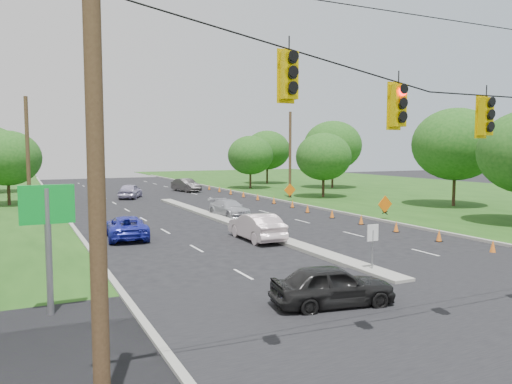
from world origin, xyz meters
TOP-DOWN VIEW (x-y plane):
  - ground at (0.00, 0.00)m, footprint 160.00×160.00m
  - cross_street at (0.00, 0.00)m, footprint 160.00×14.00m
  - curb_left at (-10.10, 30.00)m, footprint 0.25×110.00m
  - curb_right at (10.10, 30.00)m, footprint 0.25×110.00m
  - median at (0.00, 21.00)m, footprint 1.00×34.00m
  - median_sign at (0.00, 6.00)m, footprint 0.55×0.06m
  - utility_pole_far_left at (-12.50, 30.00)m, footprint 0.28×0.28m
  - utility_pole_far_right at (12.50, 35.00)m, footprint 0.28×0.28m
  - cone_1 at (7.90, 6.50)m, footprint 0.32×0.32m
  - cone_2 at (7.90, 10.00)m, footprint 0.32×0.32m
  - cone_3 at (7.90, 13.50)m, footprint 0.32×0.32m
  - cone_4 at (7.90, 17.00)m, footprint 0.32×0.32m
  - cone_5 at (7.90, 20.50)m, footprint 0.32×0.32m
  - cone_6 at (7.90, 24.00)m, footprint 0.32×0.32m
  - cone_7 at (8.50, 27.50)m, footprint 0.32×0.32m
  - cone_8 at (8.50, 31.00)m, footprint 0.32×0.32m
  - cone_9 at (8.50, 34.50)m, footprint 0.32×0.32m
  - cone_10 at (8.50, 38.00)m, footprint 0.32×0.32m
  - cone_11 at (8.50, 41.50)m, footprint 0.32×0.32m
  - cone_12 at (8.50, 45.00)m, footprint 0.32×0.32m
  - cone_13 at (8.50, 48.50)m, footprint 0.32×0.32m
  - work_sign_1 at (10.80, 18.00)m, footprint 1.27×0.58m
  - work_sign_2 at (10.80, 32.00)m, footprint 1.27×0.58m
  - tree_5 at (-14.00, 40.00)m, footprint 5.88×5.88m
  - tree_8 at (22.00, 22.00)m, footprint 7.56×7.56m
  - tree_9 at (16.00, 34.00)m, footprint 5.88×5.88m
  - tree_10 at (24.00, 44.00)m, footprint 7.56×7.56m
  - tree_11 at (20.00, 55.00)m, footprint 6.72×6.72m
  - tree_12 at (14.00, 48.00)m, footprint 5.88×5.88m
  - black_sedan at (-4.05, 3.00)m, footprint 4.33×2.32m
  - white_sedan at (-1.11, 14.88)m, footprint 1.68×4.70m
  - blue_pickup at (-7.67, 18.59)m, footprint 2.70×4.98m
  - silver_car_far at (1.29, 24.63)m, footprint 2.21×4.59m
  - silver_car_oncoming at (-2.63, 42.12)m, footprint 3.54×4.87m
  - dark_car_receding at (5.14, 47.45)m, footprint 2.63×4.99m

SIDE VIEW (x-z plane):
  - ground at x=0.00m, z-range 0.00..0.00m
  - cross_street at x=0.00m, z-range -0.01..0.01m
  - curb_left at x=-10.10m, z-range -0.08..0.08m
  - curb_right at x=10.10m, z-range -0.08..0.08m
  - median at x=0.00m, z-range -0.09..0.09m
  - cone_1 at x=7.90m, z-range 0.00..0.70m
  - cone_2 at x=7.90m, z-range 0.00..0.70m
  - cone_3 at x=7.90m, z-range 0.00..0.70m
  - cone_4 at x=7.90m, z-range 0.00..0.70m
  - cone_5 at x=7.90m, z-range 0.00..0.70m
  - cone_6 at x=7.90m, z-range 0.00..0.70m
  - cone_7 at x=8.50m, z-range 0.00..0.70m
  - cone_8 at x=8.50m, z-range 0.00..0.70m
  - cone_9 at x=8.50m, z-range 0.00..0.70m
  - cone_10 at x=8.50m, z-range 0.00..0.70m
  - cone_11 at x=8.50m, z-range 0.00..0.70m
  - cone_12 at x=8.50m, z-range 0.00..0.70m
  - cone_13 at x=8.50m, z-range 0.00..0.70m
  - silver_car_far at x=1.29m, z-range 0.00..1.29m
  - blue_pickup at x=-7.67m, z-range 0.00..1.32m
  - black_sedan at x=-4.05m, z-range 0.00..1.40m
  - silver_car_oncoming at x=-2.63m, z-range 0.00..1.54m
  - white_sedan at x=-1.11m, z-range 0.00..1.54m
  - dark_car_receding at x=5.14m, z-range 0.00..1.56m
  - work_sign_1 at x=10.80m, z-range 0.41..1.78m
  - work_sign_2 at x=10.80m, z-range 0.41..1.78m
  - median_sign at x=0.00m, z-range 0.44..2.49m
  - tree_5 at x=-14.00m, z-range 0.91..7.77m
  - tree_9 at x=16.00m, z-range 0.91..7.77m
  - tree_12 at x=14.00m, z-range 0.91..7.77m
  - utility_pole_far_left at x=-12.50m, z-range 0.00..9.00m
  - utility_pole_far_right at x=12.50m, z-range 0.00..9.00m
  - tree_11 at x=20.00m, z-range 1.04..8.88m
  - tree_8 at x=22.00m, z-range 1.17..9.99m
  - tree_10 at x=24.00m, z-range 1.17..9.99m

